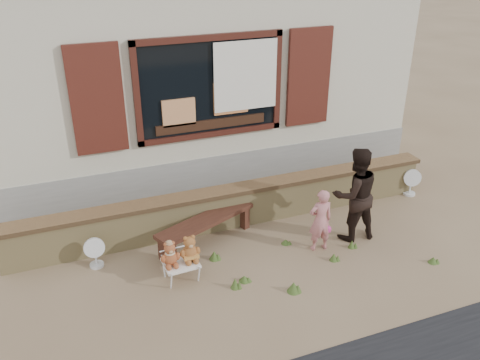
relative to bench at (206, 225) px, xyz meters
name	(u,v)px	position (x,y,z in m)	size (l,w,h in m)	color
ground	(254,257)	(0.55, -0.62, -0.32)	(80.00, 80.00, 0.00)	brown
shopfront	(172,57)	(0.55, 3.87, 1.68)	(8.04, 5.13, 4.00)	#B7B094
brick_wall	(231,206)	(0.55, 0.38, 0.03)	(7.10, 0.36, 0.67)	tan
bench	(206,225)	(0.00, 0.00, 0.00)	(1.69, 0.99, 0.43)	#371C13
folding_chair	(181,263)	(-0.60, -0.74, -0.06)	(0.48, 0.43, 0.29)	white
teddy_bear_left	(170,253)	(-0.74, -0.74, 0.15)	(0.27, 0.23, 0.37)	brown
teddy_bear_right	(190,248)	(-0.46, -0.73, 0.17)	(0.29, 0.25, 0.39)	brown
child	(320,220)	(1.54, -0.77, 0.19)	(0.37, 0.24, 1.00)	#CE7B7E
adult	(355,194)	(2.18, -0.65, 0.44)	(0.73, 0.57, 1.51)	black
fan_left	(95,252)	(-1.66, 0.00, -0.07)	(0.30, 0.20, 0.48)	silver
fan_right	(411,182)	(3.95, 0.18, -0.06)	(0.33, 0.22, 0.51)	silver
grass_tufts	(290,267)	(0.89, -1.11, -0.25)	(3.10, 1.38, 0.16)	#405923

